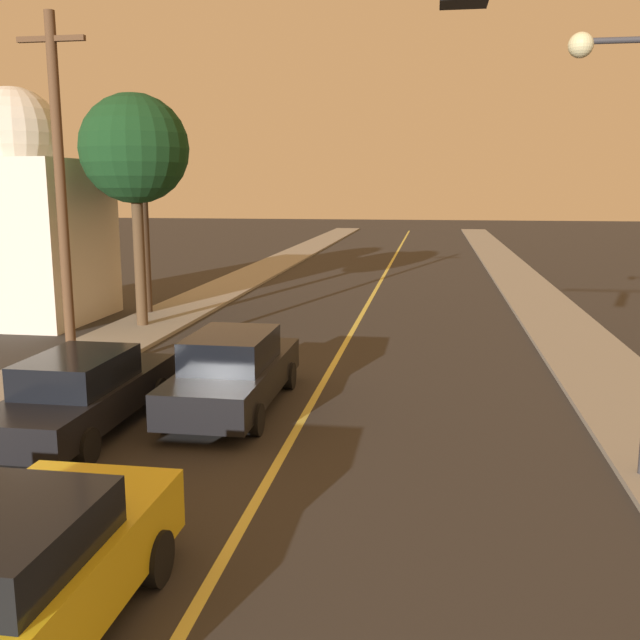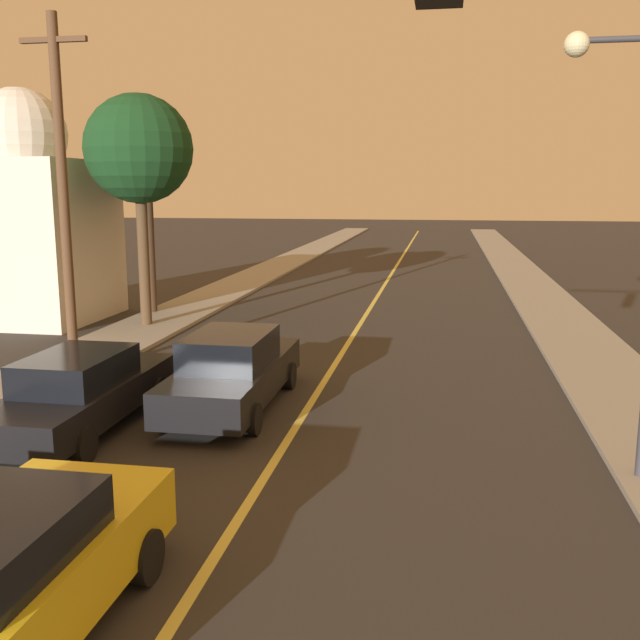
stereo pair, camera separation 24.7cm
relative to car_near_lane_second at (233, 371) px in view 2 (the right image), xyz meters
The scene contains 10 objects.
road_surface 24.16m from the car_near_lane_second, 86.38° to the left, with size 10.89×80.00×0.01m.
sidewalk_left 24.66m from the car_near_lane_second, 102.11° to the left, with size 2.50×80.00×0.12m.
sidewalk_right 25.48m from the car_near_lane_second, 71.17° to the left, with size 2.50×80.00×0.12m.
car_near_lane_second is the anchor object (origin of this frame).
car_outer_lane_second 3.00m from the car_near_lane_second, 142.91° to the right, with size 1.84×5.06×1.52m.
streetlamp_right 8.23m from the car_near_lane_second, 20.33° to the right, with size 1.58×0.36×6.61m.
utility_pole_left 6.04m from the car_near_lane_second, 158.80° to the left, with size 1.60×0.24×8.25m.
tree_left_near 12.72m from the car_near_lane_second, 120.87° to the left, with size 2.46×2.46×6.51m.
tree_left_far 10.64m from the car_near_lane_second, 124.03° to the left, with size 3.39×3.39×7.29m.
domed_building_left 13.35m from the car_near_lane_second, 138.60° to the left, with size 4.81×4.81×7.79m.
Camera 2 is at (2.69, -1.82, 4.53)m, focal length 40.00 mm.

